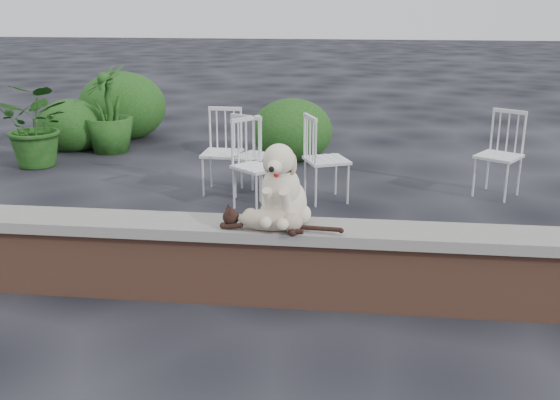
# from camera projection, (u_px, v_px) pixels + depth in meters

# --- Properties ---
(ground) EXTENTS (60.00, 60.00, 0.00)m
(ground) POSITION_uv_depth(u_px,v_px,m) (310.00, 301.00, 4.70)
(ground) COLOR black
(ground) RESTS_ON ground
(brick_wall) EXTENTS (6.00, 0.30, 0.50)m
(brick_wall) POSITION_uv_depth(u_px,v_px,m) (310.00, 269.00, 4.62)
(brick_wall) COLOR brown
(brick_wall) RESTS_ON ground
(capstone) EXTENTS (6.20, 0.40, 0.08)m
(capstone) POSITION_uv_depth(u_px,v_px,m) (311.00, 231.00, 4.53)
(capstone) COLOR slate
(capstone) RESTS_ON brick_wall
(dog) EXTENTS (0.49, 0.59, 0.62)m
(dog) POSITION_uv_depth(u_px,v_px,m) (284.00, 182.00, 4.48)
(dog) COLOR beige
(dog) RESTS_ON capstone
(cat) EXTENTS (1.03, 0.41, 0.17)m
(cat) POSITION_uv_depth(u_px,v_px,m) (270.00, 219.00, 4.41)
(cat) COLOR tan
(cat) RESTS_ON capstone
(chair_c) EXTENTS (0.74, 0.74, 0.94)m
(chair_c) POSITION_uv_depth(u_px,v_px,m) (257.00, 155.00, 6.99)
(chair_c) COLOR white
(chair_c) RESTS_ON ground
(chair_d) EXTENTS (0.78, 0.78, 0.94)m
(chair_d) POSITION_uv_depth(u_px,v_px,m) (499.00, 155.00, 7.02)
(chair_d) COLOR white
(chair_d) RESTS_ON ground
(chair_a) EXTENTS (0.79, 0.79, 0.94)m
(chair_a) POSITION_uv_depth(u_px,v_px,m) (258.00, 165.00, 6.59)
(chair_a) COLOR white
(chair_a) RESTS_ON ground
(chair_b) EXTENTS (0.57, 0.57, 0.94)m
(chair_b) POSITION_uv_depth(u_px,v_px,m) (222.00, 152.00, 7.16)
(chair_b) COLOR white
(chair_b) RESTS_ON ground
(chair_e) EXTENTS (0.73, 0.73, 0.94)m
(chair_e) POSITION_uv_depth(u_px,v_px,m) (327.00, 158.00, 6.86)
(chair_e) COLOR white
(chair_e) RESTS_ON ground
(potted_plant_a) EXTENTS (1.01, 0.88, 1.09)m
(potted_plant_a) POSITION_uv_depth(u_px,v_px,m) (37.00, 125.00, 8.26)
(potted_plant_a) COLOR #144213
(potted_plant_a) RESTS_ON ground
(potted_plant_b) EXTENTS (0.95, 0.95, 1.22)m
(potted_plant_b) POSITION_uv_depth(u_px,v_px,m) (108.00, 109.00, 9.01)
(potted_plant_b) COLOR #144213
(potted_plant_b) RESTS_ON ground
(shrubbery) EXTENTS (4.24, 2.25, 1.08)m
(shrubbery) POSITION_uv_depth(u_px,v_px,m) (156.00, 116.00, 9.51)
(shrubbery) COLOR #144213
(shrubbery) RESTS_ON ground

